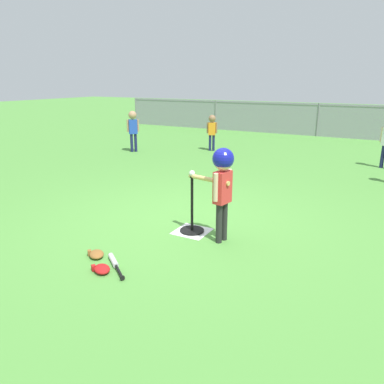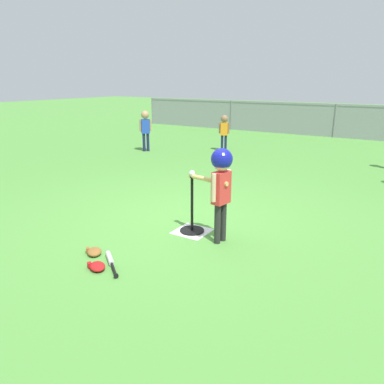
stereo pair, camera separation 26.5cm
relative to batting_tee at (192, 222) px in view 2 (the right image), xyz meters
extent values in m
plane|color=#51933D|center=(-0.32, 0.35, -0.13)|extent=(60.00, 60.00, 0.00)
cube|color=white|center=(0.00, 0.00, -0.12)|extent=(0.44, 0.44, 0.01)
cylinder|color=black|center=(0.00, 0.00, -0.12)|extent=(0.32, 0.32, 0.03)
cylinder|color=black|center=(0.00, 0.00, 0.27)|extent=(0.04, 0.04, 0.74)
cylinder|color=black|center=(0.00, 0.00, 0.62)|extent=(0.06, 0.06, 0.02)
sphere|color=white|center=(0.00, 0.00, 0.67)|extent=(0.07, 0.07, 0.07)
cylinder|color=#262626|center=(0.46, -0.14, 0.12)|extent=(0.08, 0.08, 0.51)
cylinder|color=#262626|center=(0.48, -0.03, 0.12)|extent=(0.08, 0.08, 0.51)
cube|color=red|center=(0.47, -0.09, 0.57)|extent=(0.17, 0.25, 0.39)
cylinder|color=beige|center=(0.44, -0.22, 0.60)|extent=(0.06, 0.06, 0.34)
cylinder|color=beige|center=(0.49, 0.05, 0.60)|extent=(0.06, 0.06, 0.34)
sphere|color=beige|center=(0.47, -0.09, 0.89)|extent=(0.22, 0.22, 0.22)
sphere|color=#141999|center=(0.47, -0.09, 0.92)|extent=(0.26, 0.26, 0.26)
cylinder|color=#DBB266|center=(0.26, -0.05, 0.64)|extent=(0.60, 0.16, 0.06)
cylinder|color=#191E4C|center=(-4.16, 4.25, 0.12)|extent=(0.08, 0.08, 0.50)
cylinder|color=#191E4C|center=(-4.24, 4.17, 0.12)|extent=(0.08, 0.08, 0.50)
cube|color=#2347B7|center=(-4.20, 4.21, 0.57)|extent=(0.25, 0.25, 0.39)
cylinder|color=tan|center=(-4.10, 4.31, 0.60)|extent=(0.06, 0.06, 0.33)
cylinder|color=tan|center=(-4.30, 4.11, 0.60)|extent=(0.06, 0.06, 0.33)
sphere|color=tan|center=(-4.20, 4.21, 0.89)|extent=(0.22, 0.22, 0.22)
cylinder|color=#191E4C|center=(-2.31, 5.43, 0.10)|extent=(0.07, 0.07, 0.45)
cylinder|color=#191E4C|center=(-2.41, 5.39, 0.10)|extent=(0.07, 0.07, 0.45)
cube|color=orange|center=(-2.36, 5.41, 0.49)|extent=(0.23, 0.19, 0.35)
cylinder|color=#8C6647|center=(-2.25, 5.46, 0.52)|extent=(0.05, 0.05, 0.30)
cylinder|color=#8C6647|center=(-2.47, 5.36, 0.52)|extent=(0.05, 0.05, 0.30)
sphere|color=#8C6647|center=(-2.36, 5.41, 0.78)|extent=(0.20, 0.20, 0.20)
cylinder|color=silver|center=(-0.33, -1.20, -0.10)|extent=(0.26, 0.21, 0.06)
cylinder|color=black|center=(-0.11, -1.36, -0.10)|extent=(0.24, 0.19, 0.03)
cylinder|color=black|center=(0.00, -1.44, -0.10)|extent=(0.04, 0.05, 0.05)
ellipsoid|color=#B21919|center=(-0.30, -1.41, -0.09)|extent=(0.27, 0.25, 0.07)
cube|color=#B21919|center=(-0.39, -1.44, -0.09)|extent=(0.06, 0.06, 0.06)
ellipsoid|color=brown|center=(-0.59, -1.18, -0.09)|extent=(0.27, 0.27, 0.07)
cube|color=brown|center=(-0.69, -1.19, -0.09)|extent=(0.06, 0.06, 0.06)
cylinder|color=slate|center=(-8.32, 9.76, 0.45)|extent=(0.06, 0.06, 1.15)
cylinder|color=slate|center=(-4.32, 9.76, 0.45)|extent=(0.06, 0.06, 1.15)
cylinder|color=slate|center=(-0.32, 9.76, 0.45)|extent=(0.06, 0.06, 1.15)
cube|color=gray|center=(-0.32, 9.76, 0.96)|extent=(16.00, 0.03, 0.03)
cube|color=gray|center=(-0.32, 9.76, 0.45)|extent=(16.00, 0.01, 1.15)
camera|label=1|loc=(2.22, -4.00, 1.81)|focal=34.71mm
camera|label=2|loc=(2.45, -3.87, 1.81)|focal=34.71mm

